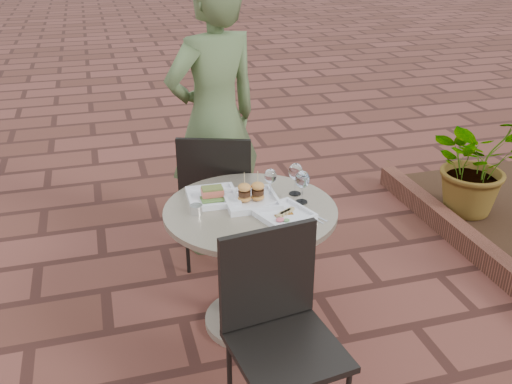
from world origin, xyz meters
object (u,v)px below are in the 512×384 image
object	(u,v)px
plate_sliders	(251,197)
plate_salmon	(213,196)
chair_near	(278,318)
cafe_table	(251,249)
chair_far	(217,190)
plate_tuna	(284,214)
diner	(214,120)

from	to	relation	value
plate_sliders	plate_salmon	bearing A→B (deg)	153.47
chair_near	plate_salmon	world-z (taller)	chair_near
cafe_table	plate_sliders	xyz separation A→B (m)	(0.02, 0.06, 0.28)
cafe_table	chair_far	distance (m)	0.63
chair_far	chair_near	size ratio (longest dim) A/B	1.00
cafe_table	plate_tuna	bearing A→B (deg)	-45.14
plate_sliders	plate_tuna	world-z (taller)	plate_sliders
chair_far	plate_sliders	distance (m)	0.61
chair_far	chair_near	distance (m)	1.31
chair_far	plate_salmon	distance (m)	0.53
plate_sliders	cafe_table	bearing A→B (deg)	-108.95
cafe_table	plate_sliders	size ratio (longest dim) A/B	3.17
plate_salmon	cafe_table	bearing A→B (deg)	-42.91
cafe_table	plate_tuna	distance (m)	0.32
chair_far	plate_salmon	world-z (taller)	chair_far
plate_salmon	chair_far	bearing A→B (deg)	75.32
chair_near	plate_salmon	size ratio (longest dim) A/B	3.45
plate_salmon	plate_tuna	bearing A→B (deg)	-43.93
chair_far	chair_near	world-z (taller)	same
chair_near	plate_tuna	distance (m)	0.61
diner	plate_tuna	size ratio (longest dim) A/B	5.88
diner	plate_sliders	size ratio (longest dim) A/B	6.45
cafe_table	plate_salmon	size ratio (longest dim) A/B	3.34
cafe_table	chair_near	bearing A→B (deg)	-95.62
cafe_table	chair_near	size ratio (longest dim) A/B	0.97
chair_far	plate_tuna	bearing A→B (deg)	122.80
cafe_table	plate_sliders	bearing A→B (deg)	71.05
cafe_table	plate_sliders	distance (m)	0.29
chair_near	plate_sliders	bearing A→B (deg)	75.83
diner	chair_far	bearing A→B (deg)	59.69
cafe_table	chair_far	size ratio (longest dim) A/B	0.97
chair_far	plate_sliders	world-z (taller)	chair_far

